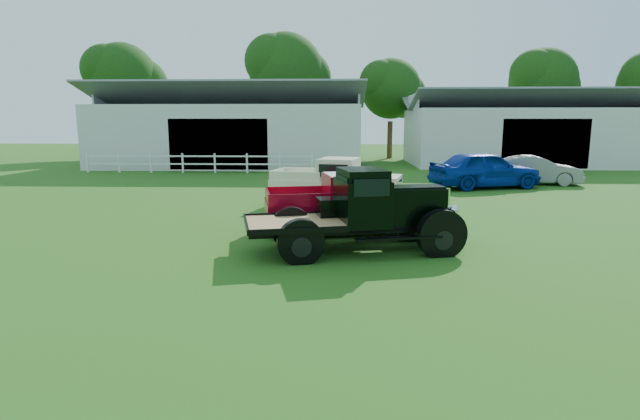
# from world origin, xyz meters

# --- Properties ---
(ground) EXTENTS (120.00, 120.00, 0.00)m
(ground) POSITION_xyz_m (0.00, 0.00, 0.00)
(ground) COLOR #2D5C18
(shed_left) EXTENTS (18.80, 10.20, 5.60)m
(shed_left) POSITION_xyz_m (-7.00, 26.00, 2.80)
(shed_left) COLOR silver
(shed_left) RESTS_ON ground
(shed_right) EXTENTS (16.80, 9.20, 5.20)m
(shed_right) POSITION_xyz_m (14.00, 27.00, 2.60)
(shed_right) COLOR silver
(shed_right) RESTS_ON ground
(fence_rail) EXTENTS (14.20, 0.16, 1.20)m
(fence_rail) POSITION_xyz_m (-8.00, 20.00, 0.60)
(fence_rail) COLOR white
(fence_rail) RESTS_ON ground
(tree_a) EXTENTS (6.30, 6.30, 10.50)m
(tree_a) POSITION_xyz_m (-18.00, 33.00, 5.25)
(tree_a) COLOR black
(tree_a) RESTS_ON ground
(tree_b) EXTENTS (6.90, 6.90, 11.50)m
(tree_b) POSITION_xyz_m (-4.00, 34.00, 5.75)
(tree_b) COLOR black
(tree_b) RESTS_ON ground
(tree_c) EXTENTS (5.40, 5.40, 9.00)m
(tree_c) POSITION_xyz_m (5.00, 33.00, 4.50)
(tree_c) COLOR black
(tree_c) RESTS_ON ground
(tree_d) EXTENTS (6.00, 6.00, 10.00)m
(tree_d) POSITION_xyz_m (18.00, 34.00, 5.00)
(tree_d) COLOR black
(tree_d) RESTS_ON ground
(vintage_flatbed) EXTENTS (5.41, 3.11, 2.01)m
(vintage_flatbed) POSITION_xyz_m (1.10, 1.38, 1.01)
(vintage_flatbed) COLOR black
(vintage_flatbed) RESTS_ON ground
(red_pickup) EXTENTS (4.89, 2.66, 1.69)m
(red_pickup) POSITION_xyz_m (0.81, 3.52, 0.84)
(red_pickup) COLOR maroon
(red_pickup) RESTS_ON ground
(white_pickup) EXTENTS (5.13, 2.94, 1.77)m
(white_pickup) POSITION_xyz_m (0.54, 7.75, 0.89)
(white_pickup) COLOR beige
(white_pickup) RESTS_ON ground
(misc_car_blue) EXTENTS (5.56, 3.42, 1.77)m
(misc_car_blue) POSITION_xyz_m (7.54, 13.38, 0.88)
(misc_car_blue) COLOR navy
(misc_car_blue) RESTS_ON ground
(misc_car_grey) EXTENTS (4.52, 2.27, 1.42)m
(misc_car_grey) POSITION_xyz_m (10.53, 15.00, 0.71)
(misc_car_grey) COLOR slate
(misc_car_grey) RESTS_ON ground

